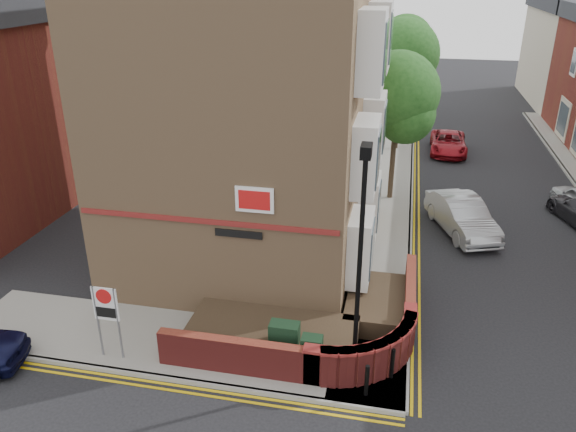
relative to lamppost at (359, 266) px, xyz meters
The scene contains 22 objects.
ground 3.90m from the lamppost, 143.13° to the right, with size 120.00×120.00×0.00m, color black.
pavement_corner 6.07m from the lamppost, behind, with size 13.00×3.00×0.12m, color gray.
pavement_main 15.17m from the lamppost, 88.45° to the left, with size 2.00×32.00×0.12m, color gray.
kerb_side 6.18m from the lamppost, 166.76° to the right, with size 13.00×0.15×0.12m, color gray.
kerb_main_near 15.22m from the lamppost, 84.60° to the left, with size 0.15×32.00×0.12m, color gray.
yellow_lines_side 6.27m from the lamppost, 164.13° to the right, with size 13.00×0.28×0.01m, color gold.
yellow_lines_main 15.26m from the lamppost, 83.64° to the left, with size 0.28×32.00×0.01m, color gold.
corner_building 8.62m from the lamppost, 123.16° to the left, with size 8.95×10.40×13.60m.
garden_wall 3.93m from the lamppost, 140.91° to the left, with size 6.80×6.00×1.20m, color maroon, non-canonical shape.
lamppost is the anchor object (origin of this frame).
utility_cabinet_large 3.24m from the lamppost, behind, with size 0.80×0.45×1.20m, color black.
utility_cabinet_small 2.90m from the lamppost, 169.70° to the right, with size 0.55×0.40×1.10m, color black.
bollard_near 2.91m from the lamppost, 63.43° to the right, with size 0.11×0.11×0.90m, color black.
bollard_far 2.95m from the lamppost, ahead, with size 0.11×0.11×0.90m, color black.
zone_sign 6.85m from the lamppost, behind, with size 0.72×0.07×2.20m.
far_terrace_cream 39.00m from the lamppost, 70.68° to the left, with size 5.40×12.40×8.00m.
tree_near 12.92m from the lamppost, 88.22° to the left, with size 3.64×3.65×6.70m.
tree_mid 20.93m from the lamppost, 88.90° to the left, with size 4.03×4.03×7.42m.
tree_far 28.89m from the lamppost, 89.21° to the left, with size 3.81×3.81×7.00m.
traffic_light_assembly 23.82m from the lamppost, 88.07° to the left, with size 0.20×0.16×4.20m.
silver_car_near 10.72m from the lamppost, 70.91° to the left, with size 1.55×4.43×1.46m, color #989D9F.
red_car_main 21.26m from the lamppost, 80.72° to the left, with size 2.00×4.33×1.20m, color maroon.
Camera 1 is at (2.37, -10.88, 10.03)m, focal length 35.00 mm.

